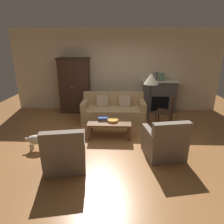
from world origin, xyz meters
TOP-DOWN VIEW (x-y plane):
  - ground_plane at (0.00, 0.00)m, footprint 9.60×9.60m
  - back_wall at (0.00, 2.55)m, footprint 7.20×0.10m
  - fireplace at (1.55, 2.30)m, footprint 1.26×0.48m
  - armoire at (-1.40, 2.22)m, footprint 1.06×0.57m
  - couch at (-0.04, 1.37)m, footprint 1.94×0.89m
  - coffee_table at (-0.10, 0.26)m, footprint 1.10×0.60m
  - fruit_bowl at (-0.02, 0.25)m, footprint 0.28×0.28m
  - book_stack at (-0.27, 0.34)m, footprint 0.26×0.19m
  - mantel_vase_cream at (1.17, 2.28)m, footprint 0.11×0.11m
  - mantel_vase_slate at (1.37, 2.28)m, footprint 0.11×0.11m
  - mantel_vase_jade at (1.55, 2.28)m, footprint 0.14×0.14m
  - armchair_near_left at (-0.89, -1.13)m, footprint 0.89×0.90m
  - armchair_near_right at (1.11, -0.64)m, footprint 0.90×0.90m
  - side_chair_wooden at (1.54, 1.00)m, footprint 0.58×0.58m
  - floor_lamp at (0.91, 0.39)m, footprint 0.36×0.36m
  - dog at (-1.70, -0.49)m, footprint 0.57×0.20m

SIDE VIEW (x-z plane):
  - ground_plane at x=0.00m, z-range 0.00..0.00m
  - dog at x=-1.70m, z-range 0.05..0.44m
  - armchair_near_left at x=-0.89m, z-range -0.12..0.76m
  - armchair_near_right at x=1.11m, z-range -0.12..0.76m
  - couch at x=-0.04m, z-range -0.11..0.75m
  - coffee_table at x=-0.10m, z-range 0.16..0.58m
  - fruit_bowl at x=-0.02m, z-range 0.42..0.48m
  - book_stack at x=-0.27m, z-range 0.42..0.50m
  - side_chair_wooden at x=1.54m, z-range 0.06..0.96m
  - fireplace at x=1.55m, z-range 0.01..1.13m
  - armoire at x=-1.40m, z-range 0.00..1.87m
  - mantel_vase_cream at x=1.17m, z-range 1.12..1.33m
  - mantel_vase_jade at x=1.55m, z-range 1.12..1.38m
  - mantel_vase_slate at x=1.37m, z-range 1.12..1.41m
  - back_wall at x=0.00m, z-range 0.00..2.80m
  - floor_lamp at x=0.91m, z-range 0.59..2.22m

